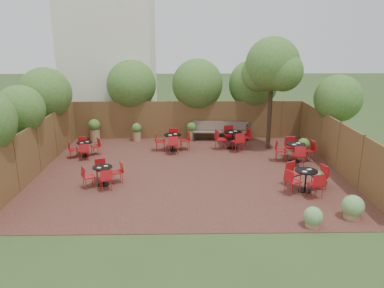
{
  "coord_description": "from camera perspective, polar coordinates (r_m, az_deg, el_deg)",
  "views": [
    {
      "loc": [
        -0.16,
        -14.21,
        5.31
      ],
      "look_at": [
        0.12,
        0.5,
        1.0
      ],
      "focal_mm": 34.85,
      "sensor_mm": 36.0,
      "label": 1
    }
  ],
  "objects": [
    {
      "name": "overhang_foliage",
      "position": [
        18.04,
        -4.9,
        8.07
      ],
      "size": [
        15.46,
        10.72,
        2.68
      ],
      "color": "#396420",
      "rests_on": "ground"
    },
    {
      "name": "neighbour_building",
      "position": [
        22.66,
        -12.42,
        12.65
      ],
      "size": [
        5.0,
        4.0,
        8.0
      ],
      "primitive_type": "cube",
      "color": "silver",
      "rests_on": "ground"
    },
    {
      "name": "courtyard_paving",
      "position": [
        15.16,
        -0.4,
        -4.13
      ],
      "size": [
        12.0,
        10.0,
        0.02
      ],
      "primitive_type": "cube",
      "color": "#3D1D18",
      "rests_on": "ground"
    },
    {
      "name": "park_bench_left",
      "position": [
        19.47,
        2.53,
        2.1
      ],
      "size": [
        1.62,
        0.6,
        0.99
      ],
      "rotation": [
        0.0,
        0.0,
        -0.06
      ],
      "color": "brown",
      "rests_on": "courtyard_paving"
    },
    {
      "name": "fence_left",
      "position": [
        15.95,
        -22.5,
        -0.62
      ],
      "size": [
        0.08,
        10.0,
        2.0
      ],
      "primitive_type": "cube",
      "color": "#52351E",
      "rests_on": "ground"
    },
    {
      "name": "bistro_tables",
      "position": [
        16.01,
        3.06,
        -1.28
      ],
      "size": [
        10.81,
        6.89,
        0.96
      ],
      "color": "black",
      "rests_on": "courtyard_paving"
    },
    {
      "name": "low_shrubs",
      "position": [
        12.6,
        20.77,
        -8.04
      ],
      "size": [
        1.96,
        3.47,
        0.72
      ],
      "color": "#946C4A",
      "rests_on": "courtyard_paving"
    },
    {
      "name": "planters",
      "position": [
        18.74,
        -4.11,
        1.63
      ],
      "size": [
        10.47,
        3.84,
        1.13
      ],
      "color": "#946C4A",
      "rests_on": "courtyard_paving"
    },
    {
      "name": "fence_back",
      "position": [
        19.68,
        -0.58,
        3.68
      ],
      "size": [
        12.0,
        0.08,
        2.0
      ],
      "primitive_type": "cube",
      "color": "#52351E",
      "rests_on": "ground"
    },
    {
      "name": "courtyard_tree",
      "position": [
        17.77,
        12.17,
        11.33
      ],
      "size": [
        2.67,
        2.57,
        5.26
      ],
      "rotation": [
        0.0,
        0.0,
        -0.38
      ],
      "color": "black",
      "rests_on": "courtyard_paving"
    },
    {
      "name": "ground",
      "position": [
        15.17,
        -0.4,
        -4.16
      ],
      "size": [
        80.0,
        80.0,
        0.0
      ],
      "primitive_type": "plane",
      "color": "#354F23",
      "rests_on": "ground"
    },
    {
      "name": "fence_right",
      "position": [
        16.07,
        21.51,
        -0.39
      ],
      "size": [
        0.08,
        10.0,
        2.0
      ],
      "primitive_type": "cube",
      "color": "#52351E",
      "rests_on": "ground"
    },
    {
      "name": "park_bench_right",
      "position": [
        19.6,
        6.48,
        2.02
      ],
      "size": [
        1.52,
        0.5,
        0.93
      ],
      "rotation": [
        0.0,
        0.0,
        0.01
      ],
      "color": "brown",
      "rests_on": "courtyard_paving"
    }
  ]
}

